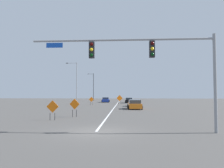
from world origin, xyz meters
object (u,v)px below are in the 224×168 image
Objects in this scene: street_lamp_far_right at (76,81)px; construction_sign_left_lane at (91,100)px; street_lamp_far_left at (93,86)px; car_orange_approaching at (135,105)px; construction_sign_right_lane at (53,108)px; traffic_signal_assembly at (150,57)px; construction_sign_median_near at (75,105)px; construction_sign_right_shoulder at (120,98)px; car_black_far at (129,100)px; car_blue_distant at (106,100)px; car_silver_mid at (135,103)px.

construction_sign_left_lane is at bearing -2.34° from street_lamp_far_right.
street_lamp_far_left is 2.00× the size of car_orange_approaching.
construction_sign_right_lane is 16.51m from car_orange_approaching.
traffic_signal_assembly is at bearing -89.80° from car_orange_approaching.
construction_sign_right_shoulder reaches higher than construction_sign_median_near.
construction_sign_right_lane is 35.89m from car_black_far.
street_lamp_far_left is 40.08m from car_orange_approaching.
street_lamp_far_left reaches higher than traffic_signal_assembly.
traffic_signal_assembly is 11.21m from construction_sign_median_near.
construction_sign_left_lane is 14.11m from car_orange_approaching.
car_blue_distant reaches higher than car_silver_mid.
street_lamp_far_left reaches higher than construction_sign_right_shoulder.
construction_sign_median_near is 0.91× the size of construction_sign_right_shoulder.
car_blue_distant is (5.27, 13.40, -4.43)m from street_lamp_far_right.
street_lamp_far_left is 2.34× the size of car_silver_mid.
construction_sign_right_shoulder is 11.57m from car_blue_distant.
street_lamp_far_left is 26.15m from construction_sign_right_shoulder.
traffic_signal_assembly reaches higher than car_blue_distant.
street_lamp_far_right reaches higher than traffic_signal_assembly.
traffic_signal_assembly reaches higher than car_orange_approaching.
street_lamp_far_left reaches higher than construction_sign_right_lane.
construction_sign_left_lane is (3.79, -26.72, -4.05)m from street_lamp_far_left.
car_silver_mid is at bearing 87.00° from car_orange_approaching.
traffic_signal_assembly reaches higher than construction_sign_right_shoulder.
street_lamp_far_right is 15.07m from car_blue_distant.
car_black_far is (-0.82, 13.87, 0.02)m from car_silver_mid.
construction_sign_median_near is 25.82m from construction_sign_right_shoulder.
car_silver_mid is at bearing -67.91° from car_blue_distant.
car_silver_mid is at bearing -67.47° from street_lamp_far_left.
construction_sign_median_near reaches higher than car_black_far.
construction_sign_right_shoulder is at bearing 15.56° from street_lamp_far_right.
car_orange_approaching is (8.70, -11.10, -0.39)m from construction_sign_left_lane.
street_lamp_far_right is 5.09× the size of construction_sign_right_lane.
car_orange_approaching is at bearing -51.90° from construction_sign_left_lane.
traffic_signal_assembly is at bearing -89.25° from car_black_far.
traffic_signal_assembly reaches higher than car_silver_mid.
construction_sign_left_lane is at bearing -130.61° from car_black_far.
construction_sign_right_lane is 25.44m from construction_sign_left_lane.
car_blue_distant is at bearing -66.87° from street_lamp_far_left.
car_silver_mid is (9.06, -4.26, -0.44)m from construction_sign_left_lane.
street_lamp_far_left is 2.24× the size of car_blue_distant.
traffic_signal_assembly reaches higher than construction_sign_left_lane.
car_blue_distant is at bearing 111.04° from construction_sign_right_shoulder.
traffic_signal_assembly is at bearing -49.87° from construction_sign_median_near.
construction_sign_right_shoulder reaches higher than car_black_far.
construction_sign_median_near reaches higher than car_blue_distant.
construction_sign_left_lane is 12.67m from car_black_far.
street_lamp_far_left reaches higher than car_orange_approaching.
car_silver_mid is 6.85m from car_orange_approaching.
construction_sign_median_near reaches higher than car_orange_approaching.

